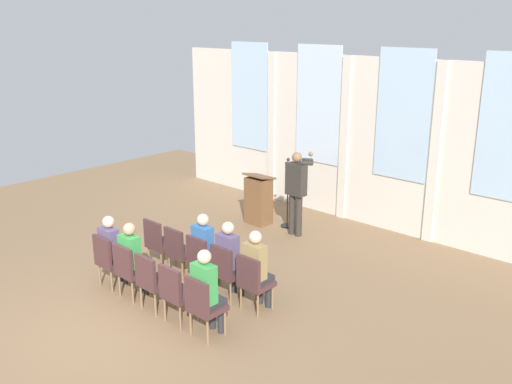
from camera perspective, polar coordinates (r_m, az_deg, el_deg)
name	(u,v)px	position (r m, az deg, el deg)	size (l,w,h in m)	color
ground_plane	(104,332)	(8.77, -15.12, -13.53)	(17.12, 17.12, 0.00)	#846647
rear_partition	(359,138)	(12.53, 10.42, 5.40)	(10.70, 0.14, 3.85)	silver
speaker	(296,187)	(11.70, 4.11, 0.48)	(0.50, 0.69, 1.79)	#332D28
mic_stand	(287,212)	(12.37, 3.19, -2.03)	(0.28, 0.28, 1.55)	black
lectern	(259,200)	(12.48, 0.26, -0.77)	(0.60, 0.48, 1.16)	brown
chair_r0_c0	(158,241)	(10.40, -9.88, -4.89)	(0.46, 0.44, 0.94)	olive
chair_r0_c1	(179,249)	(9.97, -7.79, -5.78)	(0.46, 0.44, 0.94)	olive
chair_r0_c2	(202,259)	(9.55, -5.50, -6.74)	(0.46, 0.44, 0.94)	olive
audience_r0_c2	(205,246)	(9.52, -5.17, -5.51)	(0.36, 0.39, 1.32)	#2D2D33
chair_r0_c3	(226,269)	(9.16, -3.01, -7.78)	(0.46, 0.44, 0.94)	olive
audience_r0_c3	(230,256)	(9.13, -2.66, -6.47)	(0.36, 0.39, 1.33)	#2D2D33
chair_r0_c4	(253,280)	(8.78, -0.28, -8.88)	(0.46, 0.44, 0.94)	olive
audience_r0_c4	(257,266)	(8.75, 0.08, -7.52)	(0.36, 0.39, 1.33)	#2D2D33
chair_r1_c0	(109,258)	(9.86, -14.69, -6.48)	(0.46, 0.44, 0.94)	olive
audience_r1_c0	(112,247)	(9.83, -14.35, -5.42)	(0.36, 0.39, 1.27)	#2D2D33
chair_r1_c1	(129,268)	(9.40, -12.70, -7.51)	(0.46, 0.44, 0.94)	olive
audience_r1_c1	(133,256)	(9.37, -12.36, -6.33)	(0.36, 0.39, 1.30)	#2D2D33
chair_r1_c2	(152,279)	(8.96, -10.51, -8.65)	(0.46, 0.44, 0.94)	olive
chair_r1_c3	(176,291)	(8.54, -8.08, -9.88)	(0.46, 0.44, 0.94)	olive
chair_r1_c4	(203,304)	(8.14, -5.38, -11.21)	(0.46, 0.44, 0.94)	olive
audience_r1_c4	(207,288)	(8.09, -4.99, -9.71)	(0.36, 0.39, 1.34)	#2D2D33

